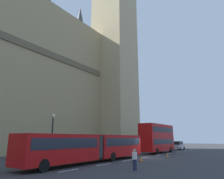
% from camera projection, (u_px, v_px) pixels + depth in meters
% --- Properties ---
extents(ground_plane, '(160.00, 160.00, 0.00)m').
position_uv_depth(ground_plane, '(145.00, 158.00, 27.68)').
color(ground_plane, '#333335').
extents(lane_centre_marking, '(39.00, 0.16, 0.01)m').
position_uv_depth(lane_centre_marking, '(158.00, 155.00, 31.34)').
color(lane_centre_marking, silver).
rests_on(lane_centre_marking, ground_plane).
extents(clock_tower, '(10.54, 10.54, 74.79)m').
position_uv_depth(clock_tower, '(114.00, 5.00, 58.63)').
color(clock_tower, tan).
rests_on(clock_tower, ground_plane).
extents(articulated_bus, '(17.56, 2.54, 2.90)m').
position_uv_depth(articulated_bus, '(93.00, 146.00, 22.38)').
color(articulated_bus, '#B20F0F').
rests_on(articulated_bus, ground_plane).
extents(double_decker_bus, '(10.01, 2.54, 4.90)m').
position_uv_depth(double_decker_bus, '(157.00, 137.00, 36.75)').
color(double_decker_bus, '#B20F0F').
rests_on(double_decker_bus, ground_plane).
extents(sedan_lead, '(4.40, 1.86, 1.85)m').
position_uv_depth(sedan_lead, '(178.00, 146.00, 45.75)').
color(sedan_lead, '#B7B7BC').
rests_on(sedan_lead, ground_plane).
extents(traffic_cone_west, '(0.36, 0.36, 0.58)m').
position_uv_depth(traffic_cone_west, '(141.00, 159.00, 23.15)').
color(traffic_cone_west, black).
rests_on(traffic_cone_west, ground_plane).
extents(traffic_cone_middle, '(0.36, 0.36, 0.58)m').
position_uv_depth(traffic_cone_middle, '(168.00, 155.00, 28.43)').
color(traffic_cone_middle, black).
rests_on(traffic_cone_middle, ground_plane).
extents(street_lamp, '(0.44, 0.44, 5.27)m').
position_uv_depth(street_lamp, '(52.00, 133.00, 23.69)').
color(street_lamp, black).
rests_on(street_lamp, ground_plane).
extents(pedestrian_near_cones, '(0.40, 0.36, 1.69)m').
position_uv_depth(pedestrian_near_cones, '(135.00, 159.00, 16.81)').
color(pedestrian_near_cones, '#262D4C').
rests_on(pedestrian_near_cones, ground_plane).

